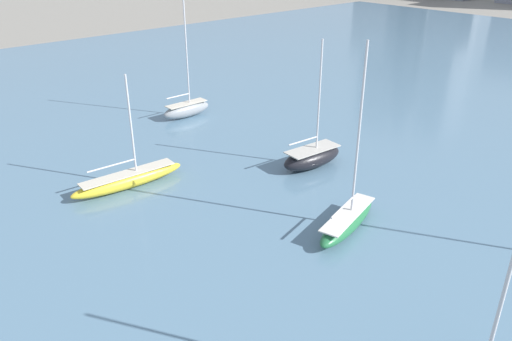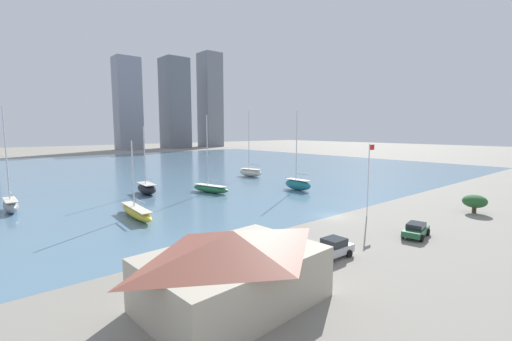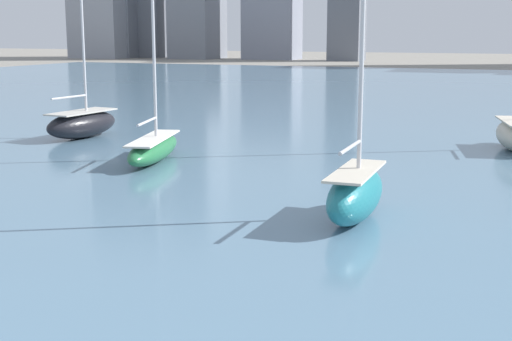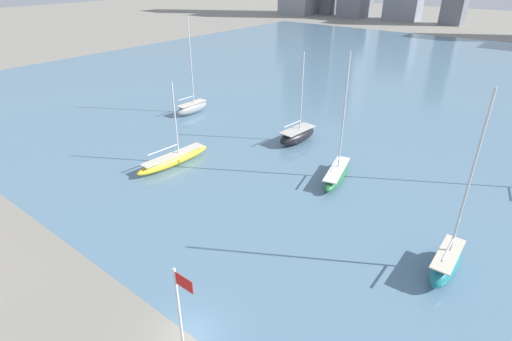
{
  "view_description": "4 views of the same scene",
  "coord_description": "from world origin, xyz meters",
  "px_view_note": "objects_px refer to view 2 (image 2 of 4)",
  "views": [
    {
      "loc": [
        16.89,
        -1.59,
        20.59
      ],
      "look_at": [
        -7.04,
        19.76,
        5.28
      ],
      "focal_mm": 35.0,
      "sensor_mm": 36.0,
      "label": 1
    },
    {
      "loc": [
        -36.96,
        -27.48,
        11.53
      ],
      "look_at": [
        -1.68,
        13.72,
        5.08
      ],
      "focal_mm": 24.0,
      "sensor_mm": 36.0,
      "label": 2
    },
    {
      "loc": [
        18.08,
        -10.79,
        7.52
      ],
      "look_at": [
        7.25,
        16.38,
        1.8
      ],
      "focal_mm": 50.0,
      "sensor_mm": 36.0,
      "label": 3
    },
    {
      "loc": [
        14.98,
        -11.82,
        22.0
      ],
      "look_at": [
        -5.75,
        14.29,
        4.73
      ],
      "focal_mm": 28.0,
      "sensor_mm": 36.0,
      "label": 4
    }
  ],
  "objects_px": {
    "sailboat_yellow": "(136,212)",
    "sailboat_black": "(147,188)",
    "sailboat_green": "(210,188)",
    "parked_sedan_green": "(416,230)",
    "flag_pole": "(369,177)",
    "parked_pickup_silver": "(331,248)",
    "boat_shed": "(233,267)",
    "sailboat_teal": "(298,184)",
    "sailboat_gray": "(11,204)",
    "sailboat_cream": "(251,172)"
  },
  "relations": [
    {
      "from": "flag_pole",
      "to": "sailboat_teal",
      "type": "xyz_separation_m",
      "value": [
        8.0,
        19.87,
        -4.15
      ]
    },
    {
      "from": "sailboat_black",
      "to": "parked_sedan_green",
      "type": "xyz_separation_m",
      "value": [
        11.92,
        -43.17,
        -0.25
      ]
    },
    {
      "from": "flag_pole",
      "to": "sailboat_teal",
      "type": "bearing_deg",
      "value": 68.06
    },
    {
      "from": "parked_sedan_green",
      "to": "parked_pickup_silver",
      "type": "distance_m",
      "value": 12.1
    },
    {
      "from": "boat_shed",
      "to": "sailboat_cream",
      "type": "bearing_deg",
      "value": 46.31
    },
    {
      "from": "sailboat_green",
      "to": "sailboat_gray",
      "type": "height_order",
      "value": "sailboat_gray"
    },
    {
      "from": "flag_pole",
      "to": "sailboat_teal",
      "type": "relative_size",
      "value": 0.65
    },
    {
      "from": "sailboat_gray",
      "to": "sailboat_cream",
      "type": "distance_m",
      "value": 49.79
    },
    {
      "from": "boat_shed",
      "to": "sailboat_yellow",
      "type": "bearing_deg",
      "value": 78.91
    },
    {
      "from": "flag_pole",
      "to": "parked_sedan_green",
      "type": "bearing_deg",
      "value": -115.01
    },
    {
      "from": "boat_shed",
      "to": "sailboat_gray",
      "type": "height_order",
      "value": "sailboat_gray"
    },
    {
      "from": "sailboat_teal",
      "to": "parked_pickup_silver",
      "type": "distance_m",
      "value": 35.11
    },
    {
      "from": "sailboat_black",
      "to": "parked_pickup_silver",
      "type": "xyz_separation_m",
      "value": [
        0.03,
        -40.93,
        -0.21
      ]
    },
    {
      "from": "sailboat_teal",
      "to": "sailboat_black",
      "type": "relative_size",
      "value": 1.24
    },
    {
      "from": "parked_sedan_green",
      "to": "parked_pickup_silver",
      "type": "bearing_deg",
      "value": 68.78
    },
    {
      "from": "flag_pole",
      "to": "sailboat_teal",
      "type": "distance_m",
      "value": 21.82
    },
    {
      "from": "sailboat_yellow",
      "to": "parked_sedan_green",
      "type": "relative_size",
      "value": 2.26
    },
    {
      "from": "sailboat_green",
      "to": "sailboat_yellow",
      "type": "xyz_separation_m",
      "value": [
        -17.42,
        -9.01,
        -0.06
      ]
    },
    {
      "from": "sailboat_cream",
      "to": "flag_pole",
      "type": "bearing_deg",
      "value": -121.03
    },
    {
      "from": "boat_shed",
      "to": "sailboat_teal",
      "type": "distance_m",
      "value": 44.42
    },
    {
      "from": "sailboat_yellow",
      "to": "sailboat_black",
      "type": "height_order",
      "value": "sailboat_black"
    },
    {
      "from": "flag_pole",
      "to": "sailboat_green",
      "type": "bearing_deg",
      "value": 102.39
    },
    {
      "from": "flag_pole",
      "to": "parked_sedan_green",
      "type": "xyz_separation_m",
      "value": [
        -3.84,
        -8.24,
        -4.55
      ]
    },
    {
      "from": "flag_pole",
      "to": "parked_sedan_green",
      "type": "height_order",
      "value": "flag_pole"
    },
    {
      "from": "sailboat_cream",
      "to": "parked_sedan_green",
      "type": "relative_size",
      "value": 3.45
    },
    {
      "from": "sailboat_teal",
      "to": "parked_pickup_silver",
      "type": "relative_size",
      "value": 3.28
    },
    {
      "from": "sailboat_black",
      "to": "sailboat_green",
      "type": "bearing_deg",
      "value": -28.96
    },
    {
      "from": "sailboat_teal",
      "to": "sailboat_green",
      "type": "bearing_deg",
      "value": 147.38
    },
    {
      "from": "sailboat_green",
      "to": "sailboat_black",
      "type": "bearing_deg",
      "value": 131.76
    },
    {
      "from": "parked_sedan_green",
      "to": "sailboat_teal",
      "type": "bearing_deg",
      "value": -33.41
    },
    {
      "from": "sailboat_gray",
      "to": "sailboat_cream",
      "type": "xyz_separation_m",
      "value": [
        49.38,
        6.44,
        0.04
      ]
    },
    {
      "from": "flag_pole",
      "to": "sailboat_black",
      "type": "bearing_deg",
      "value": 114.29
    },
    {
      "from": "sailboat_cream",
      "to": "parked_pickup_silver",
      "type": "bearing_deg",
      "value": -134.77
    },
    {
      "from": "sailboat_teal",
      "to": "parked_sedan_green",
      "type": "bearing_deg",
      "value": -114.14
    },
    {
      "from": "sailboat_teal",
      "to": "parked_pickup_silver",
      "type": "xyz_separation_m",
      "value": [
        -23.74,
        -25.86,
        -0.36
      ]
    },
    {
      "from": "sailboat_black",
      "to": "sailboat_yellow",
      "type": "bearing_deg",
      "value": -112.37
    },
    {
      "from": "boat_shed",
      "to": "parked_pickup_silver",
      "type": "distance_m",
      "value": 11.86
    },
    {
      "from": "boat_shed",
      "to": "sailboat_black",
      "type": "bearing_deg",
      "value": 71.38
    },
    {
      "from": "boat_shed",
      "to": "parked_sedan_green",
      "type": "xyz_separation_m",
      "value": [
        23.61,
        -1.38,
        -1.7
      ]
    },
    {
      "from": "sailboat_green",
      "to": "parked_sedan_green",
      "type": "distance_m",
      "value": 36.87
    },
    {
      "from": "flag_pole",
      "to": "boat_shed",
      "type": "bearing_deg",
      "value": -165.98
    },
    {
      "from": "sailboat_gray",
      "to": "sailboat_cream",
      "type": "height_order",
      "value": "sailboat_cream"
    },
    {
      "from": "sailboat_teal",
      "to": "sailboat_black",
      "type": "height_order",
      "value": "sailboat_teal"
    },
    {
      "from": "boat_shed",
      "to": "sailboat_cream",
      "type": "distance_m",
      "value": 62.7
    },
    {
      "from": "boat_shed",
      "to": "flag_pole",
      "type": "bearing_deg",
      "value": 11.03
    },
    {
      "from": "sailboat_teal",
      "to": "sailboat_gray",
      "type": "bearing_deg",
      "value": 160.63
    },
    {
      "from": "flag_pole",
      "to": "parked_pickup_silver",
      "type": "height_order",
      "value": "flag_pole"
    },
    {
      "from": "sailboat_cream",
      "to": "sailboat_teal",
      "type": "bearing_deg",
      "value": -117.37
    },
    {
      "from": "parked_pickup_silver",
      "to": "sailboat_gray",
      "type": "bearing_deg",
      "value": -151.91
    },
    {
      "from": "sailboat_yellow",
      "to": "sailboat_black",
      "type": "bearing_deg",
      "value": 66.08
    }
  ]
}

